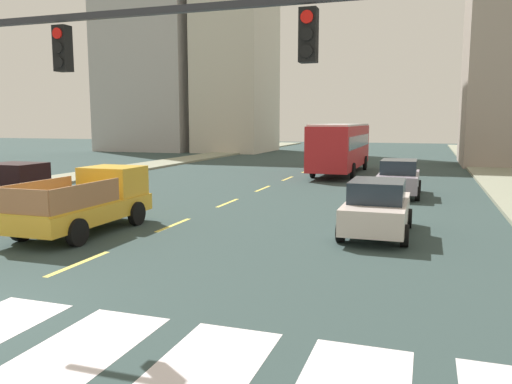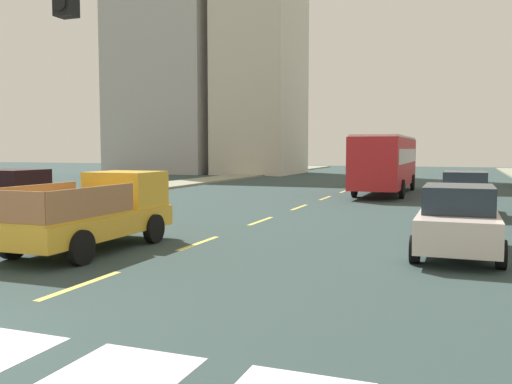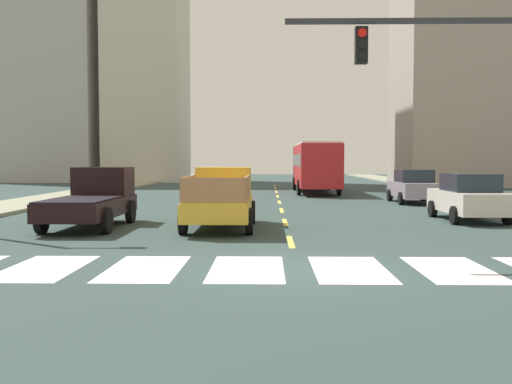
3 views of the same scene
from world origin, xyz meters
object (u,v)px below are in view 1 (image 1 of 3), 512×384
(sedan_near_right, at_px, (399,178))
(traffic_signal_gantry, at_px, (393,68))
(pickup_stakebed, at_px, (91,201))
(sedan_near_left, at_px, (377,207))
(city_bus, at_px, (341,145))

(sedan_near_right, bearing_deg, traffic_signal_gantry, -85.68)
(sedan_near_right, distance_m, traffic_signal_gantry, 17.02)
(pickup_stakebed, xyz_separation_m, sedan_near_right, (9.02, 11.08, -0.08))
(sedan_near_left, distance_m, traffic_signal_gantry, 8.56)
(city_bus, distance_m, sedan_near_right, 10.41)
(pickup_stakebed, height_order, sedan_near_left, pickup_stakebed)
(city_bus, distance_m, sedan_near_left, 18.79)
(city_bus, xyz_separation_m, traffic_signal_gantry, (4.94, -26.09, 2.35))
(pickup_stakebed, relative_size, sedan_near_left, 1.18)
(sedan_near_left, bearing_deg, sedan_near_right, 88.88)
(city_bus, xyz_separation_m, sedan_near_right, (4.27, -9.44, -1.09))
(city_bus, height_order, sedan_near_left, city_bus)
(sedan_near_left, relative_size, sedan_near_right, 1.00)
(traffic_signal_gantry, bearing_deg, pickup_stakebed, 150.07)
(pickup_stakebed, distance_m, city_bus, 21.08)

